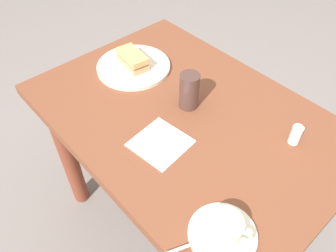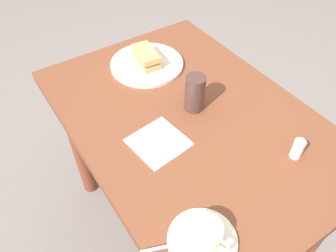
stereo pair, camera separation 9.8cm
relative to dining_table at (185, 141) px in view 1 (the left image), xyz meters
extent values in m
plane|color=slate|center=(0.00, 0.00, -0.58)|extent=(6.00, 6.00, 0.00)
cube|color=brown|center=(0.00, 0.00, 0.12)|extent=(1.00, 0.70, 0.04)
cylinder|color=brown|center=(-0.43, -0.27, -0.24)|extent=(0.07, 0.07, 0.67)
cylinder|color=brown|center=(-0.43, 0.27, -0.24)|extent=(0.07, 0.07, 0.67)
cylinder|color=brown|center=(0.43, 0.27, -0.24)|extent=(0.07, 0.07, 0.67)
cylinder|color=silver|center=(-0.30, 0.02, 0.14)|extent=(0.27, 0.27, 0.01)
cube|color=tan|center=(-0.30, 0.02, 0.16)|extent=(0.14, 0.08, 0.02)
cube|color=#B96352|center=(-0.30, 0.02, 0.17)|extent=(0.13, 0.07, 0.01)
cube|color=tan|center=(-0.30, 0.02, 0.19)|extent=(0.14, 0.08, 0.02)
cylinder|color=silver|center=(0.35, -0.22, 0.14)|extent=(0.16, 0.16, 0.01)
cylinder|color=silver|center=(0.35, -0.22, 0.17)|extent=(0.09, 0.09, 0.05)
cylinder|color=#AB7752|center=(0.35, -0.22, 0.19)|extent=(0.08, 0.08, 0.01)
torus|color=silver|center=(0.40, -0.20, 0.17)|extent=(0.04, 0.02, 0.04)
cube|color=silver|center=(0.31, -0.32, 0.15)|extent=(0.03, 0.07, 0.00)
ellipsoid|color=silver|center=(0.33, -0.28, 0.15)|extent=(0.03, 0.03, 0.01)
cube|color=white|center=(0.04, -0.14, 0.14)|extent=(0.17, 0.17, 0.00)
cylinder|color=silver|center=(0.30, 0.15, 0.17)|extent=(0.03, 0.03, 0.06)
cylinder|color=#4A312C|center=(-0.02, 0.03, 0.20)|extent=(0.06, 0.06, 0.12)
camera|label=1|loc=(0.53, -0.56, 0.88)|focal=35.59mm
camera|label=2|loc=(0.59, -0.48, 0.88)|focal=35.59mm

